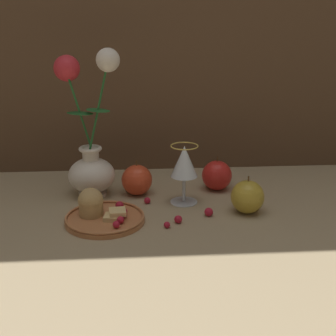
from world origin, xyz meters
The scene contains 11 objects.
ground_plane centered at (0.00, 0.00, 0.00)m, with size 2.40×2.40×0.00m, color #9E8966.
vase centered at (-0.14, 0.09, 0.12)m, with size 0.16×0.12×0.37m.
plate_with_pastries centered at (-0.11, -0.06, 0.02)m, with size 0.18×0.18×0.07m.
wine_glass centered at (0.09, 0.03, 0.10)m, with size 0.07×0.07×0.15m.
apple_beside_vase centered at (0.18, 0.11, 0.04)m, with size 0.08×0.08×0.09m.
apple_near_glass centered at (-0.02, 0.09, 0.04)m, with size 0.08×0.08×0.09m.
apple_at_table_edge centered at (0.23, -0.04, 0.04)m, with size 0.08×0.08×0.09m.
berry_near_plate centered at (0.00, 0.03, 0.01)m, with size 0.02×0.02×0.02m, color #AD192D.
berry_front_center centered at (0.14, -0.06, 0.01)m, with size 0.02×0.02×0.02m, color #AD192D.
berry_by_glass_stem centered at (0.07, -0.09, 0.01)m, with size 0.02×0.02×0.02m, color #AD192D.
berry_under_candlestick centered at (0.04, -0.11, 0.01)m, with size 0.01×0.01×0.01m, color #AD192D.
Camera 1 is at (-0.02, -1.03, 0.45)m, focal length 50.00 mm.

